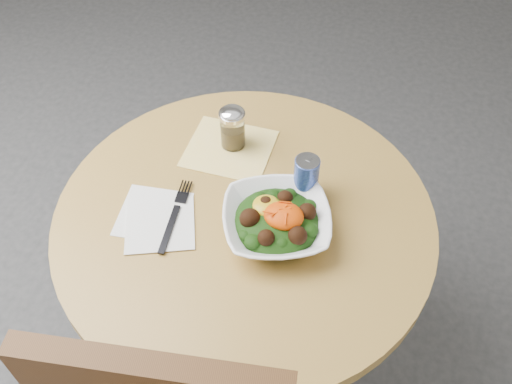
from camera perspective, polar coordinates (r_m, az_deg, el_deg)
ground at (r=1.99m, az=-0.83°, el=-15.79°), size 6.00×6.00×0.00m
table at (r=1.50m, az=-1.06°, el=-6.86°), size 0.90×0.90×0.75m
cloth_napkin at (r=1.49m, az=-2.68°, el=4.36°), size 0.22×0.21×0.00m
paper_napkins at (r=1.35m, az=-9.91°, el=-2.68°), size 0.21×0.21×0.00m
salad_bowl at (r=1.29m, az=2.08°, el=-2.88°), size 0.31×0.31×0.09m
fork at (r=1.35m, az=-8.05°, el=-2.09°), size 0.04×0.22×0.00m
spice_shaker at (r=1.46m, az=-2.36°, el=6.44°), size 0.07×0.07×0.12m
beverage_can at (r=1.35m, az=5.04°, el=1.51°), size 0.06×0.06×0.12m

